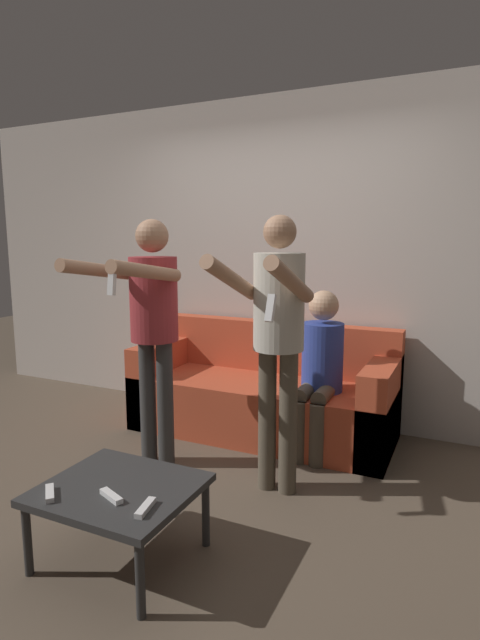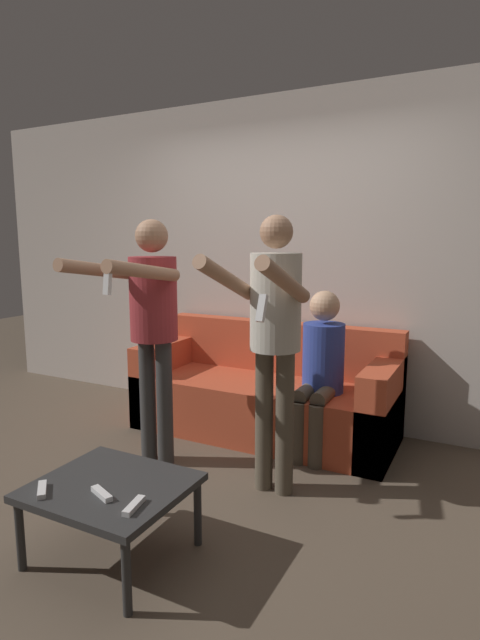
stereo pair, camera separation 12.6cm
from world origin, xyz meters
name	(u,v)px [view 1 (the left image)]	position (x,y,z in m)	size (l,w,h in m)	color
ground_plane	(184,496)	(0.00, 0.00, 0.00)	(14.00, 14.00, 0.00)	brown
wall_back	(280,261)	(0.00, 1.59, 1.35)	(6.40, 0.06, 2.70)	beige
couch	(263,396)	(0.04, 1.16, 0.30)	(2.04, 0.80, 0.86)	#C64C2D
person_standing_left	(152,314)	(-0.40, 0.29, 1.05)	(0.44, 0.81, 1.66)	#383838
person_standing_right	(277,325)	(0.48, 0.29, 1.04)	(0.42, 0.75, 1.67)	brown
person_seated	(320,364)	(0.54, 1.00, 0.65)	(0.30, 0.52, 1.17)	brown
coffee_table	(119,494)	(0.05, -0.64, 0.34)	(0.71, 0.62, 0.38)	#2D2D2D
remote_near	(50,493)	(-0.18, -0.85, 0.39)	(0.13, 0.13, 0.02)	white
remote_mid	(145,508)	(0.29, -0.77, 0.39)	(0.06, 0.15, 0.02)	white
remote_far	(111,496)	(0.09, -0.75, 0.39)	(0.15, 0.09, 0.02)	white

